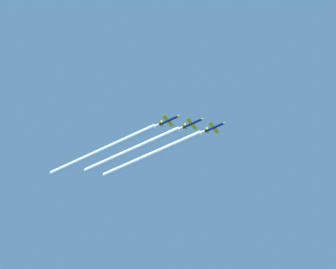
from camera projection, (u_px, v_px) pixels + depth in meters
jet_lead at (215, 127)px, 309.46m from camera, size 7.40×10.78×2.59m
jet_second_echelon at (193, 123)px, 306.44m from camera, size 7.40×10.78×2.59m
jet_third_echelon at (170, 120)px, 303.91m from camera, size 7.40×10.78×2.59m
smoke_trail_lead at (153, 154)px, 321.26m from camera, size 2.64×53.68×2.64m
smoke_trail_second_echelon at (133, 150)px, 317.92m from camera, size 2.64×51.98×2.64m
smoke_trail_third_echelon at (104, 150)px, 316.57m from camera, size 2.64×58.33×2.64m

